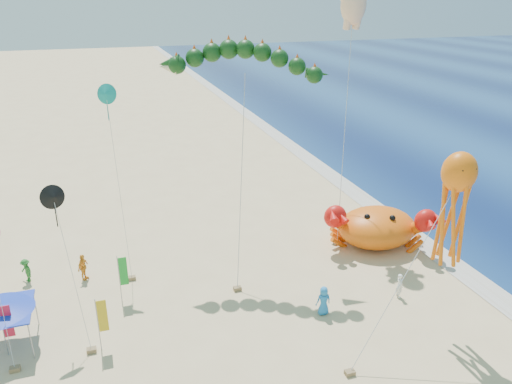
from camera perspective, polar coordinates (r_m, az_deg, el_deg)
ground at (r=32.64m, az=4.52°, el=-11.50°), size 320.00×320.00×0.00m
foam_strip at (r=38.33m, az=21.51°, el=-7.66°), size 320.00×320.00×0.00m
crab_inflatable at (r=38.63m, az=13.74°, el=-3.83°), size 8.14×7.01×3.57m
dragon_kite at (r=32.89m, az=-1.53°, el=14.24°), size 10.71×7.53×14.73m
octopus_kite at (r=27.82m, az=21.75°, el=-0.90°), size 7.72×3.02×10.51m
feather_flags at (r=30.53m, az=-22.22°, el=-11.37°), size 8.76×4.69×3.20m
beachgoers at (r=33.09m, az=-14.18°, el=-9.91°), size 25.81×10.32×1.85m
small_kites at (r=29.91m, az=-24.02°, el=-0.14°), size 9.58×11.02×12.63m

